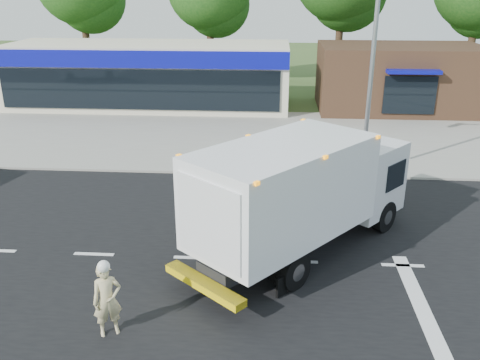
% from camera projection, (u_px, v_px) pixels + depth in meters
% --- Properties ---
extents(ground, '(120.00, 120.00, 0.00)m').
position_uv_depth(ground, '(297.00, 262.00, 14.65)').
color(ground, '#385123').
rests_on(ground, ground).
extents(road_asphalt, '(60.00, 14.00, 0.02)m').
position_uv_depth(road_asphalt, '(297.00, 262.00, 14.65)').
color(road_asphalt, black).
rests_on(road_asphalt, ground).
extents(sidewalk, '(60.00, 2.40, 0.12)m').
position_uv_depth(sidewalk, '(291.00, 166.00, 22.26)').
color(sidewalk, gray).
rests_on(sidewalk, ground).
extents(parking_apron, '(60.00, 9.00, 0.02)m').
position_uv_depth(parking_apron, '(289.00, 131.00, 27.68)').
color(parking_apron, gray).
rests_on(parking_apron, ground).
extents(lane_markings, '(55.20, 7.00, 0.01)m').
position_uv_depth(lane_markings, '(350.00, 289.00, 13.29)').
color(lane_markings, silver).
rests_on(lane_markings, road_asphalt).
extents(ems_box_truck, '(7.09, 7.70, 3.56)m').
position_uv_depth(ems_box_truck, '(302.00, 189.00, 14.46)').
color(ems_box_truck, black).
rests_on(ems_box_truck, ground).
extents(emergency_worker, '(0.77, 0.68, 1.89)m').
position_uv_depth(emergency_worker, '(107.00, 299.00, 11.32)').
color(emergency_worker, '#C9B886').
rests_on(emergency_worker, ground).
extents(retail_strip_mall, '(18.00, 6.20, 4.00)m').
position_uv_depth(retail_strip_mall, '(150.00, 75.00, 33.08)').
color(retail_strip_mall, beige).
rests_on(retail_strip_mall, ground).
extents(brown_storefront, '(10.00, 6.70, 4.00)m').
position_uv_depth(brown_storefront, '(399.00, 78.00, 32.06)').
color(brown_storefront, '#382316').
rests_on(brown_storefront, ground).
extents(traffic_signal_pole, '(3.51, 0.25, 8.00)m').
position_uv_depth(traffic_signal_pole, '(356.00, 55.00, 19.80)').
color(traffic_signal_pole, gray).
rests_on(traffic_signal_pole, ground).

